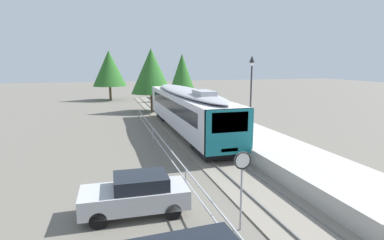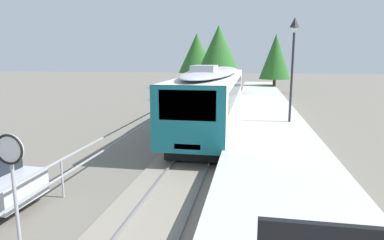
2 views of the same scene
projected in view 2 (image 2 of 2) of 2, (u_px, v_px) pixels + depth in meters
name	position (u px, v px, depth m)	size (l,w,h in m)	color
ground_plane	(161.00, 130.00, 19.71)	(160.00, 160.00, 0.00)	#6B665B
track_rails	(210.00, 131.00, 19.18)	(3.20, 60.00, 0.14)	gray
commuter_train	(214.00, 92.00, 20.61)	(2.82, 18.06, 3.74)	silver
station_platform	(267.00, 126.00, 18.54)	(3.90, 60.00, 0.90)	#B7B5AD
platform_lamp_mid_platform	(293.00, 50.00, 16.76)	(0.34, 0.34, 5.35)	#232328
speed_limit_sign	(11.00, 168.00, 6.32)	(0.61, 0.10, 2.81)	#9EA0A5
carpark_fence	(62.00, 169.00, 9.93)	(0.06, 36.06, 1.25)	#9EA0A5
tree_behind_carpark	(197.00, 53.00, 46.18)	(5.13, 5.13, 7.70)	brown
tree_behind_station_far	(275.00, 57.00, 40.03)	(3.78, 3.78, 7.15)	brown
tree_distant_left	(218.00, 52.00, 32.12)	(4.77, 4.77, 7.41)	brown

